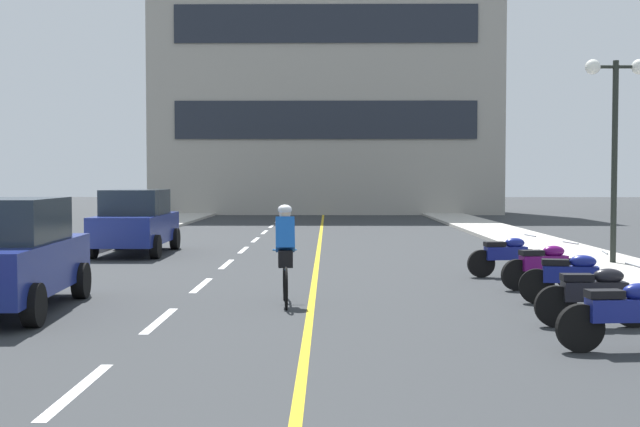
{
  "coord_description": "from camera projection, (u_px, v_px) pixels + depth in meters",
  "views": [
    {
      "loc": [
        0.53,
        -2.06,
        2.14
      ],
      "look_at": [
        0.34,
        17.4,
        1.29
      ],
      "focal_mm": 45.42,
      "sensor_mm": 36.0,
      "label": 1
    }
  ],
  "objects": [
    {
      "name": "ground_plane",
      "position": [
        309.0,
        253.0,
        23.13
      ],
      "size": [
        140.0,
        140.0,
        0.0
      ],
      "primitive_type": "plane",
      "color": "#2D3033"
    },
    {
      "name": "office_building",
      "position": [
        326.0,
        65.0,
        50.33
      ],
      "size": [
        20.87,
        7.38,
        18.44
      ],
      "color": "#9E998E",
      "rests_on": "ground"
    },
    {
      "name": "centre_line_yellow",
      "position": [
        319.0,
        245.0,
        26.13
      ],
      "size": [
        0.12,
        66.0,
        0.01
      ],
      "primitive_type": "cube",
      "color": "gold",
      "rests_on": "ground"
    },
    {
      "name": "cyclist_rider",
      "position": [
        285.0,
        252.0,
        13.71
      ],
      "size": [
        0.42,
        1.77,
        1.71
      ],
      "color": "black",
      "rests_on": "ground"
    },
    {
      "name": "lane_dash_4",
      "position": [
        227.0,
        264.0,
        20.15
      ],
      "size": [
        0.14,
        2.2,
        0.01
      ],
      "primitive_type": "cube",
      "color": "silver",
      "rests_on": "ground"
    },
    {
      "name": "curb_left",
      "position": [
        90.0,
        243.0,
        26.2
      ],
      "size": [
        2.4,
        72.0,
        0.12
      ],
      "primitive_type": "cube",
      "color": "#B7B2A8",
      "rests_on": "ground"
    },
    {
      "name": "street_lamp_mid",
      "position": [
        615.0,
        113.0,
        19.3
      ],
      "size": [
        1.46,
        0.36,
        4.86
      ],
      "color": "black",
      "rests_on": "curb_right"
    },
    {
      "name": "lane_dash_7",
      "position": [
        264.0,
        232.0,
        32.14
      ],
      "size": [
        0.14,
        2.2,
        0.01
      ],
      "primitive_type": "cube",
      "color": "silver",
      "rests_on": "ground"
    },
    {
      "name": "lane_dash_6",
      "position": [
        255.0,
        240.0,
        28.15
      ],
      "size": [
        0.14,
        2.2,
        0.01
      ],
      "primitive_type": "cube",
      "color": "silver",
      "rests_on": "ground"
    },
    {
      "name": "curb_right",
      "position": [
        535.0,
        243.0,
        26.05
      ],
      "size": [
        2.4,
        72.0,
        0.12
      ],
      "primitive_type": "cube",
      "color": "#B7B2A8",
      "rests_on": "ground"
    },
    {
      "name": "motorcycle_6",
      "position": [
        544.0,
        265.0,
        15.49
      ],
      "size": [
        1.69,
        0.63,
        0.92
      ],
      "color": "black",
      "rests_on": "ground"
    },
    {
      "name": "motorcycle_3",
      "position": [
        625.0,
        314.0,
        9.96
      ],
      "size": [
        1.7,
        0.6,
        0.92
      ],
      "color": "black",
      "rests_on": "ground"
    },
    {
      "name": "lane_dash_3",
      "position": [
        201.0,
        285.0,
        16.16
      ],
      "size": [
        0.14,
        2.2,
        0.01
      ],
      "primitive_type": "cube",
      "color": "silver",
      "rests_on": "ground"
    },
    {
      "name": "parked_car_mid",
      "position": [
        136.0,
        222.0,
        22.91
      ],
      "size": [
        1.94,
        4.21,
        1.82
      ],
      "color": "black",
      "rests_on": "ground"
    },
    {
      "name": "lane_dash_10",
      "position": [
        282.0,
        218.0,
        44.13
      ],
      "size": [
        0.14,
        2.2,
        0.01
      ],
      "primitive_type": "cube",
      "color": "silver",
      "rests_on": "ground"
    },
    {
      "name": "lane_dash_1",
      "position": [
        77.0,
        390.0,
        8.17
      ],
      "size": [
        0.14,
        2.2,
        0.01
      ],
      "primitive_type": "cube",
      "color": "silver",
      "rests_on": "ground"
    },
    {
      "name": "lane_dash_5",
      "position": [
        243.0,
        250.0,
        24.15
      ],
      "size": [
        0.14,
        2.2,
        0.01
      ],
      "primitive_type": "cube",
      "color": "silver",
      "rests_on": "ground"
    },
    {
      "name": "parked_car_near",
      "position": [
        6.0,
        255.0,
        12.93
      ],
      "size": [
        2.13,
        4.3,
        1.82
      ],
      "color": "black",
      "rests_on": "ground"
    },
    {
      "name": "lane_dash_2",
      "position": [
        160.0,
        320.0,
        12.16
      ],
      "size": [
        0.14,
        2.2,
        0.01
      ],
      "primitive_type": "cube",
      "color": "silver",
      "rests_on": "ground"
    },
    {
      "name": "lane_dash_8",
      "position": [
        271.0,
        226.0,
        36.14
      ],
      "size": [
        0.14,
        2.2,
        0.01
      ],
      "primitive_type": "cube",
      "color": "silver",
      "rests_on": "ground"
    },
    {
      "name": "motorcycle_4",
      "position": [
        595.0,
        295.0,
        11.59
      ],
      "size": [
        1.7,
        0.6,
        0.92
      ],
      "color": "black",
      "rests_on": "ground"
    },
    {
      "name": "motorcycle_5",
      "position": [
        571.0,
        277.0,
        13.65
      ],
      "size": [
        1.69,
        0.63,
        0.92
      ],
      "color": "black",
      "rests_on": "ground"
    },
    {
      "name": "lane_dash_9",
      "position": [
        277.0,
        221.0,
        40.13
      ],
      "size": [
        0.14,
        2.2,
        0.01
      ],
      "primitive_type": "cube",
      "color": "silver",
      "rests_on": "ground"
    },
    {
      "name": "lane_dash_11",
      "position": [
        286.0,
        214.0,
        48.13
      ],
      "size": [
        0.14,
        2.2,
        0.01
      ],
      "primitive_type": "cube",
      "color": "silver",
      "rests_on": "ground"
    },
    {
      "name": "motorcycle_7",
      "position": [
        506.0,
        255.0,
        17.51
      ],
      "size": [
        1.7,
        0.6,
        0.92
      ],
      "color": "black",
      "rests_on": "ground"
    }
  ]
}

